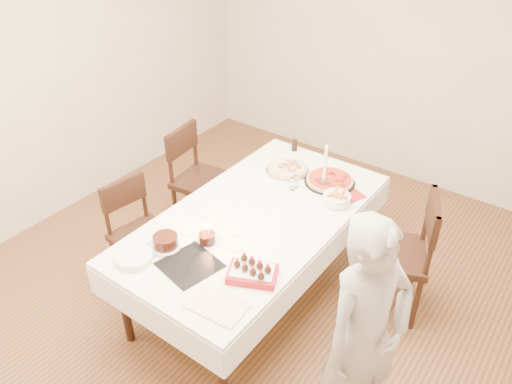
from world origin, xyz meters
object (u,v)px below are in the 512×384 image
Objects in this scene: taper_candle at (325,166)px; cola_glass at (294,145)px; pasta_bowl at (337,199)px; birthday_cake at (207,234)px; strawberry_box at (252,273)px; chair_right_savory at (392,254)px; pizza_pepperoni at (330,180)px; layer_cake at (165,242)px; person at (365,338)px; chair_left_savory at (204,181)px; dining_table at (256,254)px; chair_left_dessert at (143,237)px; pizza_white at (287,169)px.

taper_candle is 0.66m from cola_glass.
pasta_bowl is 2.11× the size of cola_glass.
birthday_cake reaches higher than strawberry_box.
chair_right_savory reaches higher than cola_glass.
pizza_pepperoni is at bearing -28.87° from cola_glass.
layer_cake is 0.65m from strawberry_box.
chair_left_savory is at bearing 86.68° from person.
chair_left_savory is (-1.79, -0.05, -0.02)m from chair_right_savory.
taper_candle reaches higher than dining_table.
chair_right_savory is 1.79m from chair_left_savory.
layer_cake is (-0.49, -1.35, 0.02)m from pizza_pepperoni.
chair_left_dessert is 0.80m from birthday_cake.
chair_left_dessert is at bearing -131.27° from pizza_pepperoni.
chair_left_dessert is (-1.67, -0.90, -0.06)m from chair_right_savory.
layer_cake is at bearing -120.87° from pasta_bowl.
chair_left_dessert is at bearing -120.03° from pizza_white.
layer_cake reaches higher than dining_table.
taper_candle is at bearing 68.98° from layer_cake.
chair_right_savory reaches higher than strawberry_box.
person is 1.23m from birthday_cake.
pasta_bowl is 0.28m from taper_candle.
dining_table is at bearing 85.97° from person.
pizza_white is at bearing 162.76° from pasta_bowl.
pasta_bowl is at bearing 155.92° from chair_right_savory.
dining_table is at bearing -106.97° from pizza_pepperoni.
strawberry_box is (1.15, -0.11, 0.34)m from chair_left_dessert.
cola_glass is (-0.70, 0.51, 0.01)m from pasta_bowl.
cola_glass reaches higher than layer_cake.
taper_candle is (1.11, 0.19, 0.45)m from chair_left_savory.
cola_glass is (0.48, 1.42, 0.35)m from chair_left_dessert.
chair_right_savory is at bearing -0.85° from pasta_bowl.
strawberry_box is at bearing -91.70° from pasta_bowl.
chair_left_savory is 0.88m from cola_glass.
person is at bearing -99.59° from chair_right_savory.
cola_glass is at bearing 113.57° from pizza_white.
chair_right_savory is 1.13× the size of chair_left_dessert.
chair_left_dessert is 1.52m from taper_candle.
birthday_cake is (0.23, -1.44, 0.03)m from cola_glass.
chair_left_savory is 1.21m from taper_candle.
chair_right_savory is 1.64m from layer_cake.
chair_left_savory reaches higher than pasta_bowl.
pizza_pepperoni is 1.43m from layer_cake.
chair_left_dessert is 4.26× the size of layer_cake.
taper_candle reaches higher than strawberry_box.
chair_left_savory is 0.64× the size of person.
strawberry_box is (0.53, -1.19, 0.02)m from pizza_white.
pizza_white is at bearing 173.72° from taper_candle.
pizza_pepperoni is at bearing 75.79° from birthday_cake.
cola_glass is (-1.45, 1.57, 0.03)m from person.
strawberry_box is at bearing 109.90° from person.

